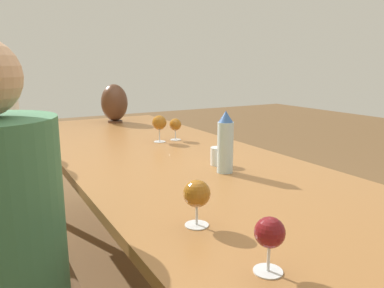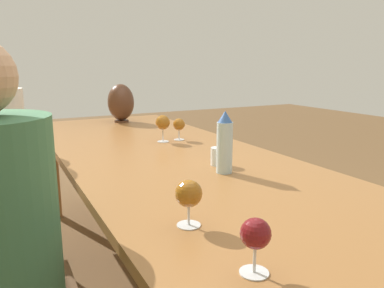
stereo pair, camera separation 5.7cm
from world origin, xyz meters
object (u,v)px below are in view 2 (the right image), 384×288
water_tumbler (218,156)px  wine_glass_0 (256,235)px  person_near (1,248)px  water_bottle (225,143)px  wine_glass_2 (163,123)px  wine_glass_3 (179,125)px  wine_glass_4 (189,195)px  vase (121,103)px

water_tumbler → wine_glass_0: wine_glass_0 is taller
person_near → water_bottle: bearing=-80.3°
wine_glass_2 → person_near: person_near is taller
wine_glass_3 → person_near: bearing=131.1°
water_tumbler → person_near: size_ratio=0.06×
wine_glass_3 → wine_glass_4: size_ratio=0.97×
water_bottle → person_near: 0.87m
water_tumbler → wine_glass_0: bearing=153.7°
water_tumbler → person_near: person_near is taller
wine_glass_3 → water_tumbler: bearing=171.4°
wine_glass_4 → person_near: 0.56m
vase → water_bottle: bearing=178.9°
water_bottle → wine_glass_2: bearing=-1.7°
vase → wine_glass_2: size_ratio=1.88×
wine_glass_4 → wine_glass_0: bearing=-176.9°
vase → person_near: person_near is taller
water_tumbler → person_near: bearing=106.2°
vase → water_tumbler: bearing=-179.7°
wine_glass_0 → wine_glass_3: 1.45m
wine_glass_4 → wine_glass_3: bearing=-24.2°
water_tumbler → wine_glass_3: (0.59, -0.09, 0.05)m
vase → wine_glass_3: bearing=-173.4°
water_tumbler → vase: size_ratio=0.27×
wine_glass_3 → wine_glass_4: (-1.09, 0.49, 0.00)m
wine_glass_2 → vase: bearing=-0.6°
vase → wine_glass_2: vase is taller
water_tumbler → person_near: (-0.25, 0.87, -0.11)m
wine_glass_3 → wine_glass_4: 1.20m
water_bottle → vase: 1.52m
wine_glass_0 → person_near: person_near is taller
water_tumbler → wine_glass_0: 0.88m
vase → wine_glass_0: (-2.20, 0.38, -0.06)m
water_bottle → wine_glass_0: bearing=152.6°
water_bottle → water_tumbler: bearing=-18.7°
vase → wine_glass_0: bearing=170.2°
vase → wine_glass_2: bearing=179.4°
wine_glass_2 → wine_glass_4: size_ratio=1.17×
wine_glass_2 → wine_glass_3: size_ratio=1.21×
water_bottle → wine_glass_4: 0.54m
water_bottle → wine_glass_2: water_bottle is taller
water_bottle → water_tumbler: (0.11, -0.04, -0.08)m
water_tumbler → vase: (1.41, 0.01, 0.11)m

